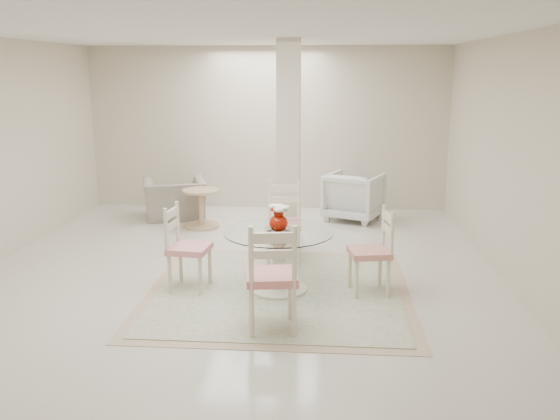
# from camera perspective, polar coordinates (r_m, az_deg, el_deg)

# --- Properties ---
(ground) EXTENTS (7.00, 7.00, 0.00)m
(ground) POSITION_cam_1_polar(r_m,az_deg,el_deg) (6.89, -4.09, -6.30)
(ground) COLOR beige
(ground) RESTS_ON ground
(room_shell) EXTENTS (6.02, 7.02, 2.71)m
(room_shell) POSITION_cam_1_polar(r_m,az_deg,el_deg) (6.50, -4.36, 9.28)
(room_shell) COLOR beige
(room_shell) RESTS_ON ground
(column) EXTENTS (0.30, 0.30, 2.70)m
(column) POSITION_cam_1_polar(r_m,az_deg,el_deg) (7.79, 0.82, 6.25)
(column) COLOR beige
(column) RESTS_ON ground
(area_rug) EXTENTS (2.78, 2.78, 0.02)m
(area_rug) POSITION_cam_1_polar(r_m,az_deg,el_deg) (6.39, -0.14, -7.78)
(area_rug) COLOR tan
(area_rug) RESTS_ON ground
(dining_table) EXTENTS (1.15, 1.15, 0.66)m
(dining_table) POSITION_cam_1_polar(r_m,az_deg,el_deg) (6.28, -0.14, -4.97)
(dining_table) COLOR beige
(dining_table) RESTS_ON ground
(red_vase) EXTENTS (0.22, 0.21, 0.30)m
(red_vase) POSITION_cam_1_polar(r_m,az_deg,el_deg) (6.15, -0.11, -0.74)
(red_vase) COLOR #9F1304
(red_vase) RESTS_ON dining_table
(dining_chair_east) EXTENTS (0.47, 0.47, 1.02)m
(dining_chair_east) POSITION_cam_1_polar(r_m,az_deg,el_deg) (6.25, 9.20, -3.35)
(dining_chair_east) COLOR beige
(dining_chair_east) RESTS_ON ground
(dining_chair_north) EXTENTS (0.45, 0.45, 1.09)m
(dining_chair_north) POSITION_cam_1_polar(r_m,az_deg,el_deg) (7.20, 0.38, -0.61)
(dining_chair_north) COLOR #F2E5C7
(dining_chair_north) RESTS_ON ground
(dining_chair_west) EXTENTS (0.45, 0.45, 1.02)m
(dining_chair_west) POSITION_cam_1_polar(r_m,az_deg,el_deg) (6.38, -9.30, -2.98)
(dining_chair_west) COLOR beige
(dining_chair_west) RESTS_ON ground
(dining_chair_south) EXTENTS (0.51, 0.51, 1.13)m
(dining_chair_south) POSITION_cam_1_polar(r_m,az_deg,el_deg) (5.23, -0.77, -5.79)
(dining_chair_south) COLOR beige
(dining_chair_south) RESTS_ON ground
(recliner_taupe) EXTENTS (1.16, 1.09, 0.62)m
(recliner_taupe) POSITION_cam_1_polar(r_m,az_deg,el_deg) (9.57, -10.09, 1.06)
(recliner_taupe) COLOR gray
(recliner_taupe) RESTS_ON ground
(armchair_white) EXTENTS (1.06, 1.07, 0.75)m
(armchair_white) POSITION_cam_1_polar(r_m,az_deg,el_deg) (9.39, 7.13, 1.32)
(armchair_white) COLOR white
(armchair_white) RESTS_ON ground
(side_table) EXTENTS (0.56, 0.56, 0.58)m
(side_table) POSITION_cam_1_polar(r_m,az_deg,el_deg) (8.94, -7.58, 0.01)
(side_table) COLOR tan
(side_table) RESTS_ON ground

